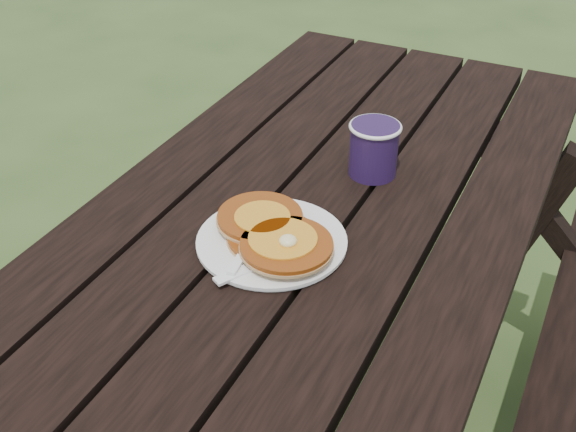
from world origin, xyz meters
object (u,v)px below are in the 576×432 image
at_px(plate, 272,242).
at_px(pancake_stack, 274,234).
at_px(coffee_cup, 374,146).
at_px(picnic_table, 287,389).

relative_size(plate, pancake_stack, 1.10).
bearing_deg(coffee_cup, pancake_stack, -102.86).
xyz_separation_m(plate, coffee_cup, (0.07, 0.29, 0.05)).
height_order(picnic_table, pancake_stack, pancake_stack).
distance_m(picnic_table, coffee_cup, 0.51).
distance_m(picnic_table, plate, 0.39).
bearing_deg(picnic_table, coffee_cup, 77.37).
bearing_deg(picnic_table, plate, -111.98).
height_order(pancake_stack, coffee_cup, coffee_cup).
distance_m(plate, coffee_cup, 0.30).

